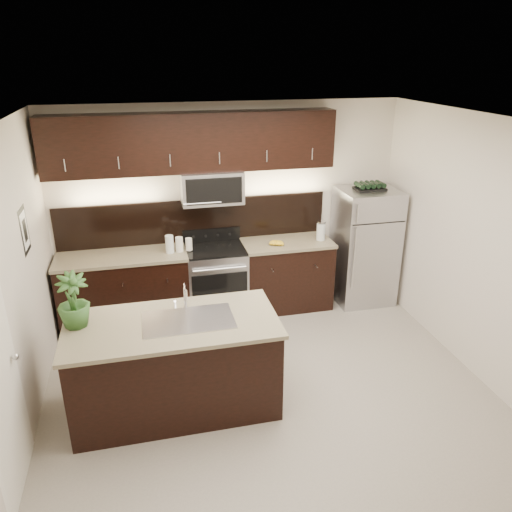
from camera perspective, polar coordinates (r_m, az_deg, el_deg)
The scene contains 12 objects.
ground at distance 5.42m, azimuth 1.20°, elevation -14.50°, with size 4.50×4.50×0.00m, color gray.
room_walls at distance 4.56m, azimuth 0.13°, elevation 2.36°, with size 4.52×4.02×2.71m.
counter_run at distance 6.55m, azimuth -6.36°, elevation -2.99°, with size 3.51×0.65×0.94m.
upper_fixtures at distance 6.18m, azimuth -6.96°, elevation 11.77°, with size 3.49×0.40×1.66m.
island at distance 4.95m, azimuth -9.23°, elevation -12.19°, with size 1.96×0.96×0.94m.
sink_faucet at distance 4.71m, azimuth -7.77°, elevation -7.07°, with size 0.84×0.50×0.28m.
refrigerator at distance 6.97m, azimuth 12.30°, elevation 1.09°, with size 0.76×0.69×1.58m, color #B2B2B7.
wine_rack at distance 6.72m, azimuth 12.88°, elevation 7.76°, with size 0.39×0.24×0.10m.
plant at distance 4.75m, azimuth -20.18°, elevation -4.80°, with size 0.29×0.29×0.51m, color #2B5421.
canisters at distance 6.27m, azimuth -9.02°, elevation 1.34°, with size 0.33×0.12×0.22m.
french_press at distance 6.64m, azimuth 7.43°, elevation 2.90°, with size 0.12×0.12×0.34m.
bananas at distance 6.44m, azimuth 1.92°, elevation 1.56°, with size 0.19×0.15×0.06m, color gold.
Camera 1 is at (-1.11, -4.20, 3.24)m, focal length 35.00 mm.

